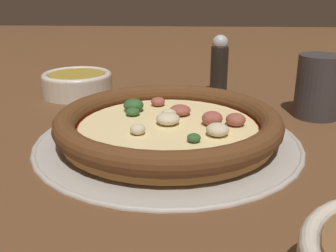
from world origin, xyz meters
name	(u,v)px	position (x,y,z in m)	size (l,w,h in m)	color
ground_plane	(168,141)	(0.00, 0.00, 0.00)	(3.00, 3.00, 0.00)	brown
pizza_tray	(168,139)	(0.00, 0.00, 0.00)	(0.36, 0.36, 0.01)	#B7B2A8
pizza	(168,123)	(0.00, 0.00, 0.03)	(0.30, 0.30, 0.04)	#BC7F42
bowl_near	(77,83)	(0.19, -0.23, 0.02)	(0.13, 0.13, 0.04)	beige
drinking_cup	(319,87)	(-0.23, -0.12, 0.05)	(0.07, 0.07, 0.10)	#383333
pepper_shaker	(219,65)	(-0.08, -0.24, 0.06)	(0.03, 0.03, 0.11)	black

